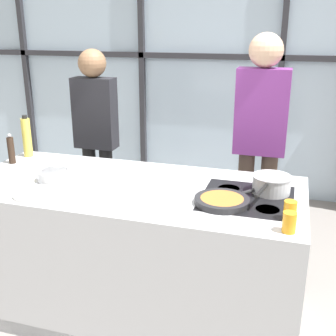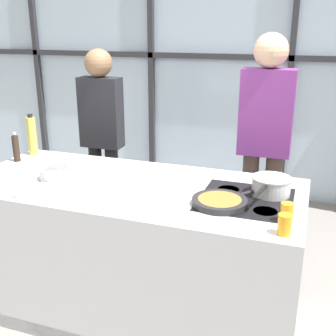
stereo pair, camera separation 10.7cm
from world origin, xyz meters
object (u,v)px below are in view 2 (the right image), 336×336
Objects in this scene: mixing_bowl at (56,173)px; pepper_grinder at (16,148)px; white_plate at (37,191)px; juice_glass_near at (285,225)px; oil_bottle at (32,136)px; spectator_far_left at (102,130)px; frying_pan at (221,201)px; saucepan at (271,185)px; spectator_center_left at (265,134)px; juice_glass_far at (287,213)px.

pepper_grinder is at bearing 155.07° from mixing_bowl.
white_plate is 2.61× the size of juice_glass_near.
oil_bottle is at bearing 159.70° from juice_glass_near.
spectator_far_left is 16.34× the size of juice_glass_near.
spectator_far_left is 3.56× the size of frying_pan.
white_plate is (-1.32, -0.43, -0.05)m from saucepan.
white_plate is 0.83m from oil_bottle.
saucepan is 1.57× the size of white_plate.
frying_pan is (-0.10, -1.08, -0.13)m from spectator_center_left.
juice_glass_near is (0.12, -0.49, -0.01)m from saucepan.
juice_glass_near reaches higher than mixing_bowl.
frying_pan is 0.44m from juice_glass_near.
juice_glass_near reaches higher than frying_pan.
oil_bottle is 2.01m from juice_glass_far.
juice_glass_far is (1.43, 0.08, 0.04)m from white_plate.
spectator_far_left is 0.68m from oil_bottle.
spectator_far_left is 1.76m from saucepan.
oil_bottle is (-0.47, 0.41, 0.11)m from mixing_bowl.
white_plate is 1.43m from juice_glass_near.
spectator_center_left is 3.84× the size of frying_pan.
spectator_center_left reaches higher than juice_glass_near.
spectator_far_left reaches higher than mixing_bowl.
spectator_far_left reaches higher than saucepan.
frying_pan is 1.76× the size of white_plate.
mixing_bowl is at bearing -172.21° from saucepan.
frying_pan is at bearing -135.42° from saucepan.
white_plate is 1.26× the size of mixing_bowl.
juice_glass_near reaches higher than white_plate.
spectator_center_left reaches higher than frying_pan.
pepper_grinder is at bearing 71.26° from spectator_far_left.
spectator_center_left is 17.65× the size of juice_glass_near.
white_plate is 0.69m from pepper_grinder.
spectator_center_left is 1.58m from mixing_bowl.
juice_glass_far is (1.93, -0.39, -0.05)m from pepper_grinder.
spectator_far_left is 1.05m from mixing_bowl.
saucepan is 1.98× the size of mixing_bowl.
saucepan is 4.11× the size of juice_glass_near.
juice_glass_far is (0.26, -1.19, -0.10)m from spectator_center_left.
juice_glass_near is (1.92, -0.71, -0.10)m from oil_bottle.
saucepan is 0.50m from juice_glass_near.
frying_pan is 1.64m from oil_bottle.
oil_bottle reaches higher than frying_pan.
white_plate is (-1.17, -1.27, -0.14)m from spectator_center_left.
saucepan is (1.55, -0.84, -0.02)m from spectator_far_left.
spectator_center_left is 8.29× the size of pepper_grinder.
pepper_grinder is at bearing 164.70° from juice_glass_near.
spectator_center_left is at bearing 25.62° from pepper_grinder.
spectator_center_left reaches higher than pepper_grinder.
mixing_bowl is 0.53m from pepper_grinder.
mixing_bowl is 0.63m from oil_bottle.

